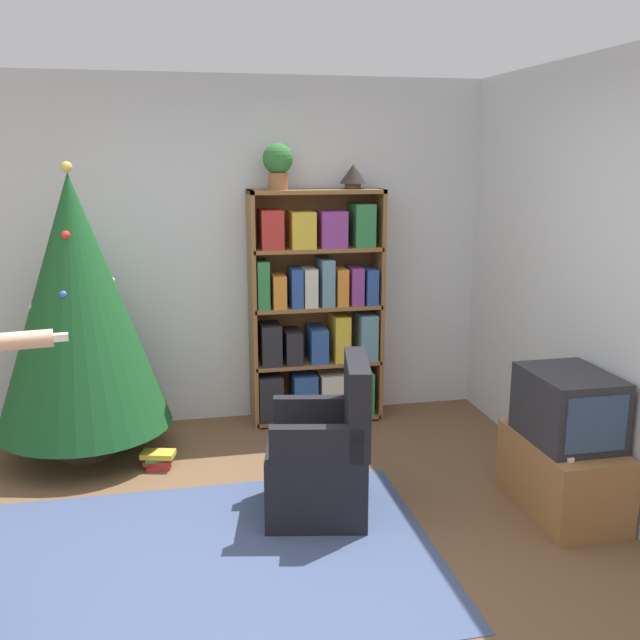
# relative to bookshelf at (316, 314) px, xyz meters

# --- Properties ---
(ground_plane) EXTENTS (14.00, 14.00, 0.00)m
(ground_plane) POSITION_rel_bookshelf_xyz_m (-0.74, -2.11, -0.85)
(ground_plane) COLOR brown
(wall_back) EXTENTS (8.00, 0.10, 2.60)m
(wall_back) POSITION_rel_bookshelf_xyz_m (-0.74, 0.24, 0.45)
(wall_back) COLOR silver
(wall_back) RESTS_ON ground_plane
(area_rug) EXTENTS (2.80, 1.70, 0.01)m
(area_rug) POSITION_rel_bookshelf_xyz_m (-1.17, -1.86, -0.84)
(area_rug) COLOR #3D4C70
(area_rug) RESTS_ON ground_plane
(bookshelf) EXTENTS (1.00, 0.32, 1.78)m
(bookshelf) POSITION_rel_bookshelf_xyz_m (0.00, 0.00, 0.00)
(bookshelf) COLOR brown
(bookshelf) RESTS_ON ground_plane
(tv_stand) EXTENTS (0.46, 0.77, 0.44)m
(tv_stand) POSITION_rel_bookshelf_xyz_m (1.09, -1.75, -0.63)
(tv_stand) COLOR #996638
(tv_stand) RESTS_ON ground_plane
(television) EXTENTS (0.43, 0.56, 0.40)m
(television) POSITION_rel_bookshelf_xyz_m (1.09, -1.75, -0.21)
(television) COLOR #28282D
(television) RESTS_ON tv_stand
(game_remote) EXTENTS (0.04, 0.12, 0.02)m
(game_remote) POSITION_rel_bookshelf_xyz_m (0.96, -1.98, -0.39)
(game_remote) COLOR white
(game_remote) RESTS_ON tv_stand
(christmas_tree) EXTENTS (1.16, 1.16, 1.99)m
(christmas_tree) POSITION_rel_bookshelf_xyz_m (-1.68, -0.35, 0.22)
(christmas_tree) COLOR #4C3323
(christmas_tree) RESTS_ON ground_plane
(armchair) EXTENTS (0.67, 0.66, 0.92)m
(armchair) POSITION_rel_bookshelf_xyz_m (-0.26, -1.48, -0.52)
(armchair) COLOR black
(armchair) RESTS_ON ground_plane
(potted_plant) EXTENTS (0.22, 0.22, 0.33)m
(potted_plant) POSITION_rel_bookshelf_xyz_m (-0.28, 0.01, 1.13)
(potted_plant) COLOR #935B38
(potted_plant) RESTS_ON bookshelf
(table_lamp) EXTENTS (0.20, 0.20, 0.18)m
(table_lamp) POSITION_rel_bookshelf_xyz_m (0.28, 0.01, 1.04)
(table_lamp) COLOR #473828
(table_lamp) RESTS_ON bookshelf
(book_pile_near_tree) EXTENTS (0.24, 0.18, 0.11)m
(book_pile_near_tree) POSITION_rel_bookshelf_xyz_m (-1.21, -0.67, -0.78)
(book_pile_near_tree) COLOR #B22D28
(book_pile_near_tree) RESTS_ON ground_plane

